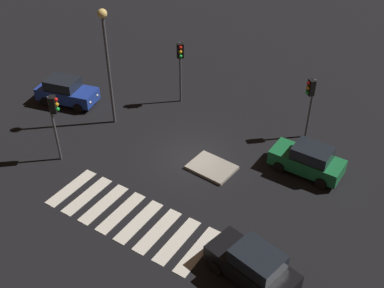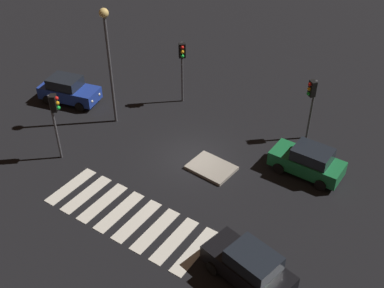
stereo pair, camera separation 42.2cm
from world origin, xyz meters
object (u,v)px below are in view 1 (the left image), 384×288
(traffic_island, at_px, (212,167))
(traffic_light_north, at_px, (310,95))
(street_lamp, at_px, (106,48))
(car_green, at_px, (308,160))
(car_black, at_px, (253,265))
(traffic_light_west, at_px, (180,58))
(traffic_light_south, at_px, (54,113))
(car_blue, at_px, (66,91))

(traffic_island, distance_m, traffic_light_north, 7.17)
(street_lamp, bearing_deg, car_green, 9.09)
(car_black, bearing_deg, traffic_light_west, -32.30)
(car_green, bearing_deg, traffic_light_south, 29.09)
(traffic_light_west, bearing_deg, traffic_light_south, -53.79)
(traffic_light_west, xyz_separation_m, traffic_light_south, (-2.21, -8.93, -0.12))
(car_black, distance_m, street_lamp, 15.07)
(car_green, height_order, traffic_light_west, traffic_light_west)
(car_blue, distance_m, car_black, 18.42)
(car_green, xyz_separation_m, traffic_light_west, (-10.06, 2.38, 2.44))
(car_blue, distance_m, car_green, 16.65)
(car_black, distance_m, traffic_light_west, 15.30)
(car_blue, bearing_deg, traffic_light_north, 4.51)
(traffic_light_south, bearing_deg, car_black, -40.72)
(car_green, bearing_deg, car_blue, 7.45)
(car_blue, height_order, car_green, car_blue)
(car_blue, relative_size, car_green, 1.07)
(traffic_light_west, bearing_deg, traffic_island, 7.62)
(traffic_island, height_order, car_green, car_green)
(car_green, height_order, traffic_light_north, traffic_light_north)
(car_black, bearing_deg, traffic_island, -34.01)
(traffic_island, bearing_deg, car_black, -45.92)
(car_blue, relative_size, traffic_light_west, 1.00)
(traffic_island, distance_m, car_blue, 12.03)
(traffic_island, distance_m, traffic_light_south, 9.17)
(car_green, bearing_deg, traffic_light_west, -12.34)
(car_blue, xyz_separation_m, street_lamp, (4.26, -0.09, 4.27))
(car_green, relative_size, traffic_light_north, 1.02)
(street_lamp, bearing_deg, traffic_light_west, 62.81)
(traffic_light_south, height_order, street_lamp, street_lamp)
(car_green, bearing_deg, traffic_island, 31.01)
(traffic_island, relative_size, car_green, 0.65)
(car_blue, xyz_separation_m, traffic_light_west, (6.49, 4.26, 2.42))
(car_green, distance_m, traffic_light_west, 10.62)
(traffic_light_south, bearing_deg, car_blue, 98.78)
(car_black, xyz_separation_m, traffic_light_south, (-13.03, 1.60, 2.30))
(traffic_light_west, height_order, traffic_light_south, traffic_light_west)
(car_black, relative_size, traffic_light_north, 1.09)
(traffic_light_west, relative_size, traffic_light_south, 1.04)
(car_black, relative_size, traffic_light_south, 1.04)
(car_green, relative_size, traffic_light_west, 0.93)
(car_blue, height_order, traffic_light_north, traffic_light_north)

